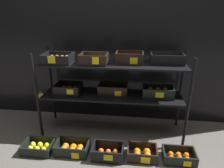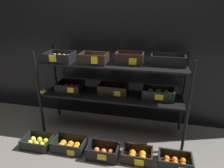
{
  "view_description": "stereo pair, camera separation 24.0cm",
  "coord_description": "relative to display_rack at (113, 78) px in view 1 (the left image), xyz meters",
  "views": [
    {
      "loc": [
        0.26,
        -2.21,
        1.53
      ],
      "look_at": [
        0.0,
        0.0,
        0.65
      ],
      "focal_mm": 32.31,
      "sensor_mm": 36.0,
      "label": 1
    },
    {
      "loc": [
        0.49,
        -2.17,
        1.53
      ],
      "look_at": [
        0.0,
        0.0,
        0.65
      ],
      "focal_mm": 32.31,
      "sensor_mm": 36.0,
      "label": 2
    }
  ],
  "objects": [
    {
      "name": "crate_ground_rightmost_tangerine",
      "position": [
        0.75,
        -0.46,
        -0.68
      ],
      "size": [
        0.34,
        0.22,
        0.11
      ],
      "color": "black",
      "rests_on": "ground_plane"
    },
    {
      "name": "display_rack",
      "position": [
        0.0,
        0.0,
        0.0
      ],
      "size": [
        1.84,
        0.46,
        1.04
      ],
      "color": "black",
      "rests_on": "ground_plane"
    },
    {
      "name": "ground_plane",
      "position": [
        -0.01,
        -0.0,
        -0.72
      ],
      "size": [
        10.0,
        10.0,
        0.0
      ],
      "primitive_type": "plane",
      "color": "#605B56"
    },
    {
      "name": "crate_ground_tangerine",
      "position": [
        -0.0,
        -0.5,
        -0.67
      ],
      "size": [
        0.33,
        0.22,
        0.14
      ],
      "color": "black",
      "rests_on": "ground_plane"
    },
    {
      "name": "crate_ground_right_orange",
      "position": [
        0.36,
        -0.47,
        -0.68
      ],
      "size": [
        0.32,
        0.23,
        0.12
      ],
      "color": "black",
      "rests_on": "ground_plane"
    },
    {
      "name": "storefront_wall",
      "position": [
        -0.01,
        0.41,
        0.33
      ],
      "size": [
        4.1,
        0.12,
        2.12
      ],
      "primitive_type": "cube",
      "color": "black",
      "rests_on": "ground_plane"
    },
    {
      "name": "crate_ground_lemon",
      "position": [
        -0.78,
        -0.5,
        -0.68
      ],
      "size": [
        0.33,
        0.23,
        0.11
      ],
      "color": "black",
      "rests_on": "ground_plane"
    },
    {
      "name": "crate_ground_orange",
      "position": [
        -0.4,
        -0.48,
        -0.68
      ],
      "size": [
        0.36,
        0.23,
        0.13
      ],
      "color": "black",
      "rests_on": "ground_plane"
    }
  ]
}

